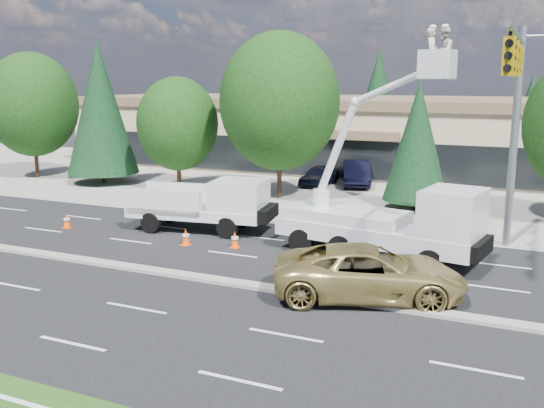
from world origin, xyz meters
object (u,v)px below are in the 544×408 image
at_px(bucket_truck, 394,213).
at_px(utility_pickup, 208,210).
at_px(signal_mast, 516,103).
at_px(minivan, 369,273).

bearing_deg(bucket_truck, utility_pickup, -177.84).
height_order(signal_mast, bucket_truck, signal_mast).
relative_size(signal_mast, minivan, 1.66).
bearing_deg(minivan, utility_pickup, 39.18).
bearing_deg(utility_pickup, minivan, -40.14).
height_order(signal_mast, utility_pickup, signal_mast).
bearing_deg(utility_pickup, signal_mast, -4.94).
bearing_deg(minivan, signal_mast, -49.25).
distance_m(signal_mast, bucket_truck, 6.09).
height_order(utility_pickup, minivan, utility_pickup).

